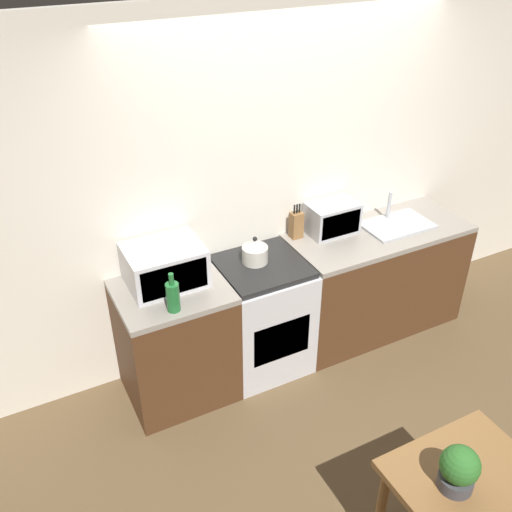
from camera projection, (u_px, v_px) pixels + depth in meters
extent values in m
plane|color=brown|center=(348.00, 401.00, 4.10)|extent=(16.00, 16.00, 0.00)
cube|color=silver|center=(283.00, 184.00, 4.17)|extent=(10.00, 0.06, 2.60)
cube|color=#4C2D19|center=(176.00, 344.00, 3.98)|extent=(0.73, 0.62, 0.86)
cube|color=gray|center=(171.00, 292.00, 3.74)|extent=(0.73, 0.62, 0.04)
cube|color=#4C2D19|center=(373.00, 281.00, 4.64)|extent=(1.44, 0.62, 0.86)
cube|color=gray|center=(380.00, 233.00, 4.40)|extent=(1.44, 0.62, 0.04)
cube|color=silver|center=(262.00, 317.00, 4.24)|extent=(0.62, 0.62, 0.86)
cube|color=black|center=(262.00, 266.00, 4.00)|extent=(0.59, 0.57, 0.04)
cube|color=black|center=(282.00, 340.00, 4.01)|extent=(0.44, 0.02, 0.32)
cylinder|color=beige|center=(255.00, 254.00, 3.99)|extent=(0.18, 0.18, 0.12)
cone|color=beige|center=(255.00, 244.00, 3.94)|extent=(0.17, 0.17, 0.06)
sphere|color=black|center=(255.00, 239.00, 3.92)|extent=(0.03, 0.03, 0.03)
cube|color=silver|center=(165.00, 265.00, 3.73)|extent=(0.50, 0.39, 0.27)
cube|color=black|center=(175.00, 279.00, 3.59)|extent=(0.44, 0.01, 0.22)
cylinder|color=#1E662D|center=(173.00, 297.00, 3.50)|extent=(0.08, 0.08, 0.19)
cylinder|color=#1E662D|center=(171.00, 279.00, 3.42)|extent=(0.03, 0.03, 0.08)
cube|color=brown|center=(296.00, 225.00, 4.25)|extent=(0.09, 0.07, 0.21)
cylinder|color=black|center=(294.00, 209.00, 4.17)|extent=(0.01, 0.01, 0.07)
cylinder|color=black|center=(297.00, 209.00, 4.18)|extent=(0.01, 0.01, 0.07)
cylinder|color=black|center=(300.00, 208.00, 4.19)|extent=(0.01, 0.01, 0.07)
cube|color=#ADAFB5|center=(332.00, 218.00, 4.32)|extent=(0.38, 0.25, 0.24)
cube|color=black|center=(341.00, 224.00, 4.23)|extent=(0.33, 0.01, 0.19)
cube|color=#ADAFB5|center=(397.00, 225.00, 4.45)|extent=(0.53, 0.34, 0.02)
cylinder|color=#ADAFB5|center=(389.00, 205.00, 4.48)|extent=(0.03, 0.03, 0.22)
cube|color=brown|center=(481.00, 493.00, 2.64)|extent=(0.71, 0.73, 0.04)
cylinder|color=brown|center=(464.00, 471.00, 3.19)|extent=(0.05, 0.05, 0.72)
cylinder|color=#424247|center=(455.00, 481.00, 2.63)|extent=(0.16, 0.16, 0.07)
sphere|color=#2D6B28|center=(460.00, 465.00, 2.57)|extent=(0.18, 0.18, 0.18)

